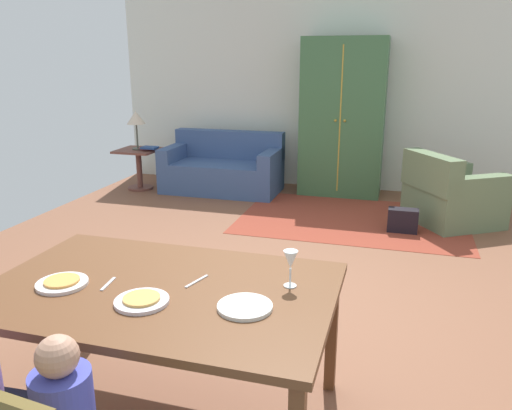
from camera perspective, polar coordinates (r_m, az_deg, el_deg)
name	(u,v)px	position (r m, az deg, el deg)	size (l,w,h in m)	color
ground_plane	(292,273)	(4.54, 4.10, -7.71)	(6.62, 6.39, 0.02)	brown
back_wall	(343,93)	(7.37, 9.78, 12.33)	(6.62, 0.10, 2.70)	silver
dining_table	(160,299)	(2.57, -10.75, -10.37)	(1.70, 1.10, 0.76)	brown
plate_near_man	(62,283)	(2.69, -21.07, -8.28)	(0.25, 0.25, 0.02)	silver
pizza_near_man	(62,281)	(2.68, -21.11, -7.99)	(0.17, 0.17, 0.01)	#E59945
plate_near_child	(142,301)	(2.40, -12.79, -10.56)	(0.25, 0.25, 0.02)	silver
pizza_near_child	(142,298)	(2.39, -12.81, -10.24)	(0.17, 0.17, 0.01)	gold
plate_near_woman	(245,307)	(2.30, -1.27, -11.43)	(0.25, 0.25, 0.02)	white
wine_glass	(291,261)	(2.46, 3.93, -6.36)	(0.07, 0.07, 0.19)	silver
fork	(108,284)	(2.62, -16.38, -8.55)	(0.02, 0.15, 0.01)	silver
knife	(197,281)	(2.57, -6.73, -8.56)	(0.01, 0.17, 0.01)	silver
area_rug	(352,219)	(6.07, 10.81, -1.55)	(2.60, 1.80, 0.01)	brown
couch	(223,169)	(7.21, -3.72, 4.03)	(1.62, 0.86, 0.82)	#3C5585
armchair	(450,196)	(6.15, 21.12, 0.93)	(1.18, 1.18, 0.82)	#657A55
armoire	(343,118)	(7.01, 9.77, 9.66)	(1.10, 0.59, 2.10)	#3D6940
side_table	(139,163)	(7.45, -13.11, 4.62)	(0.56, 0.56, 0.58)	brown
table_lamp	(136,119)	(7.35, -13.42, 9.44)	(0.26, 0.26, 0.54)	#484B40
book_lower	(148,148)	(7.37, -12.14, 6.27)	(0.22, 0.16, 0.03)	brown
book_upper	(150,148)	(7.26, -11.94, 6.36)	(0.22, 0.16, 0.03)	navy
handbag	(403,220)	(5.72, 16.25, -1.69)	(0.32, 0.16, 0.26)	black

